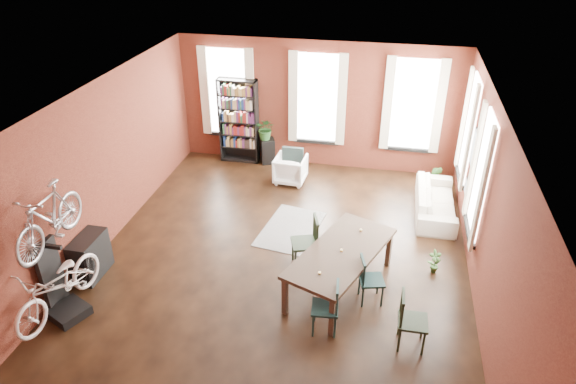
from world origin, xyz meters
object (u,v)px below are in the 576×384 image
(dining_table, at_px, (340,270))
(white_armchair, at_px, (290,168))
(bookshelf, at_px, (239,121))
(cream_sofa, at_px, (436,197))
(dining_chair_d, at_px, (372,280))
(bicycle_floor, at_px, (52,263))
(dining_chair_c, at_px, (413,321))
(console_table, at_px, (90,256))
(bike_trainer, at_px, (69,312))
(plant_stand, at_px, (268,151))
(dining_chair_b, at_px, (305,243))
(dining_chair_a, at_px, (325,308))

(dining_table, relative_size, white_armchair, 3.13)
(dining_table, xyz_separation_m, bookshelf, (-3.20, 4.65, 0.70))
(cream_sofa, bearing_deg, dining_chair_d, 159.39)
(dining_table, relative_size, bicycle_floor, 1.23)
(dining_chair_c, distance_m, white_armchair, 5.66)
(bookshelf, bearing_deg, bicycle_floor, -100.07)
(dining_table, xyz_separation_m, console_table, (-4.48, -0.55, 0.00))
(dining_chair_d, height_order, console_table, dining_chair_d)
(bike_trainer, bearing_deg, dining_chair_c, 5.25)
(dining_chair_d, relative_size, plant_stand, 1.30)
(dining_chair_d, bearing_deg, dining_table, 52.92)
(dining_chair_b, distance_m, cream_sofa, 3.48)
(dining_chair_b, bearing_deg, bicycle_floor, -77.79)
(bike_trainer, bearing_deg, bicycle_floor, -132.68)
(cream_sofa, bearing_deg, console_table, 119.33)
(dining_chair_d, bearing_deg, bookshelf, 22.54)
(dining_chair_c, distance_m, dining_chair_d, 1.13)
(dining_chair_d, bearing_deg, dining_chair_a, 126.80)
(dining_table, relative_size, dining_chair_b, 2.27)
(bicycle_floor, bearing_deg, console_table, 105.98)
(plant_stand, bearing_deg, bike_trainer, -106.38)
(white_armchair, bearing_deg, dining_table, 116.96)
(dining_table, distance_m, dining_chair_c, 1.67)
(dining_table, height_order, bicycle_floor, bicycle_floor)
(dining_table, xyz_separation_m, cream_sofa, (1.75, 2.95, 0.01))
(dining_table, relative_size, console_table, 2.90)
(cream_sofa, bearing_deg, dining_chair_b, 134.70)
(dining_table, bearing_deg, bike_trainer, -137.60)
(white_armchair, xyz_separation_m, cream_sofa, (3.40, -0.78, 0.04))
(dining_chair_d, distance_m, white_armchair, 4.53)
(white_armchair, bearing_deg, bicycle_floor, 66.74)
(dining_table, distance_m, bookshelf, 5.69)
(dining_chair_c, distance_m, plant_stand, 6.85)
(dining_chair_a, relative_size, bicycle_floor, 0.48)
(dining_chair_b, xyz_separation_m, dining_chair_c, (1.96, -1.63, -0.03))
(dining_chair_c, bearing_deg, dining_chair_a, 86.89)
(bookshelf, bearing_deg, bike_trainer, -99.87)
(white_armchair, distance_m, bike_trainer, 5.99)
(bookshelf, bearing_deg, dining_chair_d, -52.38)
(bookshelf, bearing_deg, console_table, -103.83)
(dining_chair_b, distance_m, bike_trainer, 4.18)
(dining_chair_b, xyz_separation_m, plant_stand, (-1.72, 4.15, -0.18))
(dining_chair_a, distance_m, white_armchair, 5.05)
(bookshelf, height_order, bicycle_floor, bookshelf)
(dining_chair_c, distance_m, bookshelf, 7.31)
(white_armchair, relative_size, cream_sofa, 0.36)
(bicycle_floor, bearing_deg, white_armchair, 71.65)
(console_table, bearing_deg, dining_chair_c, -5.78)
(dining_chair_c, bearing_deg, cream_sofa, -8.17)
(dining_table, height_order, bike_trainer, dining_table)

